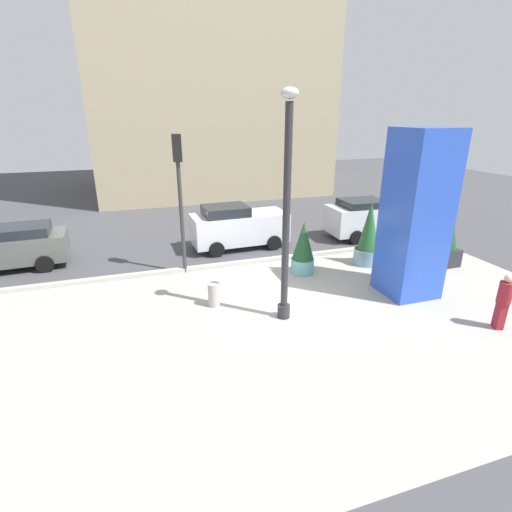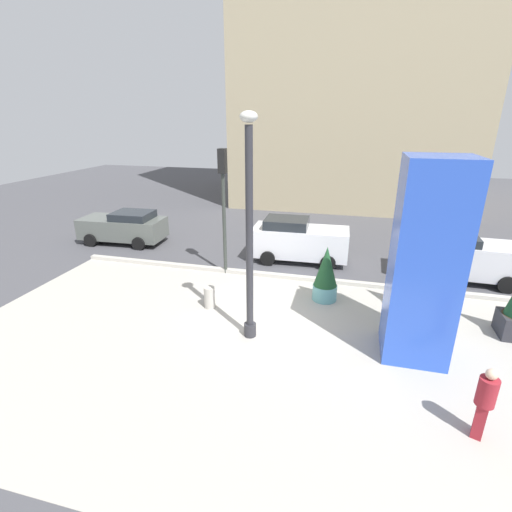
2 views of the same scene
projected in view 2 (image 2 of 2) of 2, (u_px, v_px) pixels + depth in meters
ground_plane at (292, 270)px, 15.70m from camera, size 60.00×60.00×0.00m
plaza_pavement at (256, 352)px, 10.26m from camera, size 18.00×10.00×0.02m
curb_strip at (288, 277)px, 14.88m from camera, size 18.00×0.24×0.16m
lamp_post at (249, 238)px, 9.98m from camera, size 0.44×0.44×6.19m
art_pillar_blue at (425, 263)px, 9.36m from camera, size 1.60×1.60×5.23m
potted_plant_near_right at (326, 275)px, 12.88m from camera, size 0.85×0.85×1.97m
potted_plant_mid_plaza at (412, 277)px, 12.22m from camera, size 0.99×0.99×2.52m
concrete_bollard at (210, 297)px, 12.53m from camera, size 0.36×0.36×0.75m
traffic_light_far_side at (223, 193)px, 14.31m from camera, size 0.28×0.42×4.95m
car_curb_east at (124, 227)px, 18.89m from camera, size 4.25×2.15×1.63m
car_far_lane at (463, 257)px, 14.57m from camera, size 4.37×2.13×1.82m
car_curb_west at (299, 240)px, 16.46m from camera, size 4.17×2.03×1.91m
pedestrian_on_sidewalk at (485, 400)px, 7.27m from camera, size 0.46×0.46×1.60m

